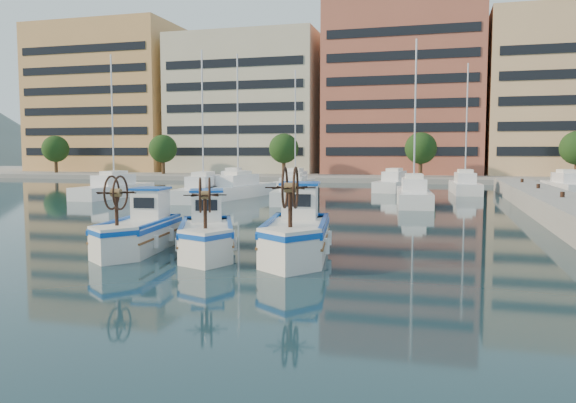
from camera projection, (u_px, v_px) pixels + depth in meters
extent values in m
plane|color=#17303C|center=(257.00, 251.00, 20.84)|extent=(300.00, 300.00, 0.00)
cube|color=gray|center=(396.00, 175.00, 85.21)|extent=(180.00, 40.00, 0.60)
cube|color=tan|center=(109.00, 99.00, 94.80)|extent=(24.00, 14.00, 24.00)
cube|color=black|center=(83.00, 95.00, 88.08)|extent=(22.08, 0.12, 21.60)
cube|color=beige|center=(249.00, 105.00, 88.38)|extent=(23.00, 14.00, 21.00)
cube|color=black|center=(233.00, 101.00, 81.65)|extent=(21.16, 0.12, 18.90)
cube|color=#AB5842|center=(404.00, 88.00, 81.91)|extent=(22.00, 14.00, 25.00)
cube|color=black|center=(400.00, 82.00, 75.18)|extent=(20.24, 0.12, 22.50)
cube|color=#E7B780|center=(576.00, 94.00, 76.01)|extent=(23.00, 14.00, 22.00)
cylinder|color=#3F2B19|center=(56.00, 167.00, 85.24)|extent=(0.50, 0.50, 3.00)
sphere|color=#1E4117|center=(55.00, 149.00, 85.01)|extent=(4.00, 4.00, 4.00)
cylinder|color=#3F2B19|center=(163.00, 168.00, 80.52)|extent=(0.50, 0.50, 3.00)
sphere|color=#1E4117|center=(163.00, 149.00, 80.29)|extent=(4.00, 4.00, 4.00)
cylinder|color=#3F2B19|center=(284.00, 168.00, 75.80)|extent=(0.50, 0.50, 3.00)
sphere|color=#1E4117|center=(284.00, 148.00, 75.57)|extent=(4.00, 4.00, 4.00)
cylinder|color=#3F2B19|center=(420.00, 169.00, 71.08)|extent=(0.50, 0.50, 3.00)
sphere|color=#1E4117|center=(421.00, 148.00, 70.85)|extent=(4.00, 4.00, 4.00)
cylinder|color=#3F2B19|center=(576.00, 171.00, 66.36)|extent=(0.50, 0.50, 3.00)
cube|color=white|center=(114.00, 191.00, 45.85)|extent=(2.41, 9.05, 1.00)
cylinder|color=silver|center=(112.00, 123.00, 45.37)|extent=(0.12, 0.12, 11.00)
cube|color=white|center=(203.00, 193.00, 43.86)|extent=(3.54, 10.35, 1.00)
cylinder|color=silver|center=(203.00, 122.00, 43.38)|extent=(0.12, 0.12, 11.00)
cube|color=white|center=(238.00, 191.00, 45.74)|extent=(3.68, 10.05, 1.00)
cylinder|color=silver|center=(238.00, 123.00, 45.26)|extent=(0.12, 0.12, 11.00)
cube|color=white|center=(293.00, 195.00, 41.99)|extent=(3.55, 9.67, 1.00)
cube|color=white|center=(413.00, 197.00, 39.72)|extent=(3.01, 9.58, 1.00)
cylinder|color=silver|center=(415.00, 119.00, 39.24)|extent=(0.12, 0.12, 11.00)
cube|color=white|center=(234.00, 184.00, 56.00)|extent=(2.80, 7.32, 1.00)
cube|color=white|center=(295.00, 185.00, 54.18)|extent=(2.24, 7.59, 1.00)
cylinder|color=silver|center=(295.00, 128.00, 53.70)|extent=(0.12, 0.12, 11.00)
cube|color=white|center=(394.00, 185.00, 53.97)|extent=(3.37, 9.00, 1.00)
cube|color=white|center=(465.00, 188.00, 50.32)|extent=(2.72, 8.08, 1.00)
cylinder|color=silver|center=(466.00, 126.00, 49.84)|extent=(0.12, 0.12, 11.00)
cube|color=white|center=(566.00, 188.00, 49.98)|extent=(3.17, 7.85, 1.00)
cube|color=silver|center=(139.00, 236.00, 20.94)|extent=(2.37, 4.48, 1.07)
cube|color=#0D46B0|center=(139.00, 225.00, 20.91)|extent=(2.44, 4.61, 0.16)
cube|color=#1752B4|center=(139.00, 227.00, 20.91)|extent=(1.92, 4.00, 0.06)
cube|color=white|center=(151.00, 204.00, 22.05)|extent=(1.28, 1.46, 1.12)
cube|color=#0D46B0|center=(150.00, 189.00, 22.00)|extent=(1.45, 1.63, 0.08)
cylinder|color=#331E14|center=(117.00, 211.00, 19.03)|extent=(0.12, 0.12, 1.18)
cylinder|color=brown|center=(116.00, 193.00, 18.98)|extent=(0.36, 0.33, 0.28)
torus|color=#331E14|center=(112.00, 193.00, 19.00)|extent=(0.23, 1.19, 1.19)
torus|color=#331E14|center=(120.00, 193.00, 18.96)|extent=(0.23, 1.19, 1.19)
cube|color=silver|center=(207.00, 239.00, 20.28)|extent=(3.28, 4.59, 1.05)
cube|color=#0D46B0|center=(206.00, 228.00, 20.25)|extent=(3.38, 4.72, 0.16)
cube|color=#1752B4|center=(206.00, 230.00, 20.25)|extent=(2.76, 4.04, 0.06)
cube|color=white|center=(207.00, 206.00, 21.38)|extent=(1.52, 1.63, 1.10)
cube|color=#0D46B0|center=(207.00, 190.00, 21.33)|extent=(1.72, 1.82, 0.08)
cylinder|color=#331E14|center=(205.00, 214.00, 18.40)|extent=(0.12, 0.12, 1.16)
cylinder|color=brown|center=(205.00, 195.00, 18.35)|extent=(0.40, 0.38, 0.28)
torus|color=#331E14|center=(200.00, 195.00, 18.33)|extent=(0.51, 1.11, 1.17)
torus|color=#331E14|center=(210.00, 195.00, 18.37)|extent=(0.51, 1.11, 1.17)
cube|color=silver|center=(297.00, 240.00, 19.70)|extent=(2.75, 5.02, 1.19)
cube|color=#0D46B0|center=(297.00, 227.00, 19.66)|extent=(2.83, 5.17, 0.18)
cube|color=#1752B4|center=(297.00, 229.00, 19.67)|extent=(2.23, 4.48, 0.07)
cube|color=white|center=(300.00, 202.00, 20.94)|extent=(1.46, 1.65, 1.25)
cube|color=#0D46B0|center=(300.00, 183.00, 20.89)|extent=(1.65, 1.84, 0.09)
cylinder|color=#331E14|center=(290.00, 210.00, 17.57)|extent=(0.14, 0.14, 1.32)
cylinder|color=brown|center=(290.00, 188.00, 17.51)|extent=(0.41, 0.37, 0.32)
torus|color=#331E14|center=(285.00, 188.00, 17.53)|extent=(0.28, 1.32, 1.33)
torus|color=#331E14|center=(296.00, 188.00, 17.49)|extent=(0.28, 1.32, 1.33)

